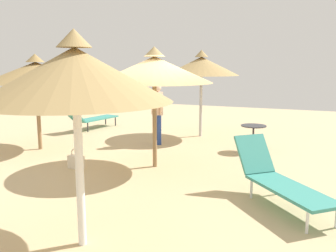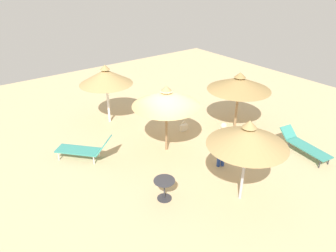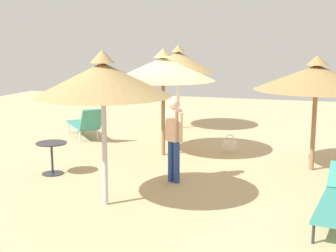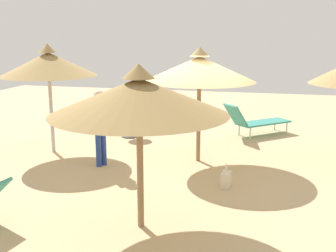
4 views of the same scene
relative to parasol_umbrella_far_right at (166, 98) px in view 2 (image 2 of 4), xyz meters
name	(u,v)px [view 2 (image 2 of 4)]	position (x,y,z in m)	size (l,w,h in m)	color
ground	(172,148)	(0.03, -0.30, -2.24)	(24.00, 24.00, 0.10)	tan
parasol_umbrella_far_right	(166,98)	(0.00, 0.00, 0.00)	(2.58, 2.58, 2.69)	olive
parasol_umbrella_edge	(239,83)	(-0.33, -3.61, -0.10)	(2.71, 2.71, 2.57)	olive
parasol_umbrella_center	(106,77)	(3.61, 0.62, 0.00)	(2.36, 2.36, 2.73)	white
parasol_umbrella_near_left	(248,136)	(-3.74, -0.10, 0.05)	(2.36, 2.36, 2.74)	#B2B2B7
lounge_chair_front	(304,145)	(-3.43, -4.04, -1.79)	(2.22, 0.92, 0.76)	teal
lounge_chair_back	(86,149)	(1.24, 2.82, -1.73)	(1.99, 1.88, 1.01)	teal
person_standing_far_left	(222,142)	(-2.10, -0.89, -1.18)	(0.31, 0.41, 1.76)	navy
handbag	(184,127)	(0.82, -1.57, -2.03)	(0.19, 0.36, 0.47)	beige
side_table_round	(164,186)	(-2.32, 1.81, -1.70)	(0.67, 0.67, 0.70)	#2D2D33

